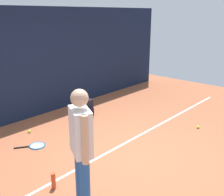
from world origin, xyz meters
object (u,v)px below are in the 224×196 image
object	(u,v)px
backpack	(87,109)
water_bottle	(53,181)
tennis_ball_by_fence	(80,130)
tennis_ball_near_player	(29,131)
tennis_player	(81,145)
tennis_ball_mid_court	(198,127)
tennis_racket	(36,146)

from	to	relation	value
backpack	water_bottle	bearing A→B (deg)	-132.93
backpack	tennis_ball_by_fence	size ratio (longest dim) A/B	6.67
tennis_ball_near_player	tennis_ball_by_fence	size ratio (longest dim) A/B	1.00
tennis_ball_near_player	water_bottle	bearing A→B (deg)	-112.41
tennis_player	tennis_ball_mid_court	xyz separation A→B (m)	(3.60, 0.03, -0.93)
tennis_player	tennis_racket	bearing A→B (deg)	-167.38
tennis_racket	water_bottle	bearing A→B (deg)	-79.67
backpack	tennis_ball_mid_court	distance (m)	2.76
tennis_ball_by_fence	water_bottle	xyz separation A→B (m)	(-1.66, -1.26, 0.10)
tennis_ball_near_player	backpack	bearing A→B (deg)	-8.06
tennis_player	tennis_racket	world-z (taller)	tennis_player
tennis_racket	backpack	distance (m)	1.88
tennis_ball_by_fence	water_bottle	bearing A→B (deg)	-142.75
tennis_ball_mid_court	water_bottle	xyz separation A→B (m)	(-3.59, 0.65, 0.10)
backpack	tennis_ball_near_player	distance (m)	1.58
tennis_player	tennis_ball_by_fence	distance (m)	2.72
tennis_racket	backpack	size ratio (longest dim) A/B	1.39
tennis_ball_mid_court	tennis_ball_near_player	bearing A→B (deg)	135.59
tennis_racket	water_bottle	size ratio (longest dim) A/B	2.38
tennis_ball_near_player	tennis_ball_by_fence	bearing A→B (deg)	-43.86
tennis_player	tennis_ball_near_player	world-z (taller)	tennis_player
tennis_ball_mid_court	tennis_racket	bearing A→B (deg)	146.02
tennis_ball_by_fence	tennis_ball_mid_court	xyz separation A→B (m)	(1.93, -1.91, 0.00)
tennis_ball_mid_court	water_bottle	bearing A→B (deg)	169.77
tennis_ball_near_player	water_bottle	size ratio (longest dim) A/B	0.26
tennis_racket	water_bottle	xyz separation A→B (m)	(-0.58, -1.38, 0.12)
tennis_player	water_bottle	world-z (taller)	tennis_player
tennis_ball_by_fence	tennis_racket	bearing A→B (deg)	173.55
water_bottle	tennis_ball_near_player	bearing A→B (deg)	67.59
tennis_player	backpack	bearing A→B (deg)	164.60
backpack	tennis_ball_mid_court	bearing A→B (deg)	-54.40
backpack	water_bottle	distance (m)	3.01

